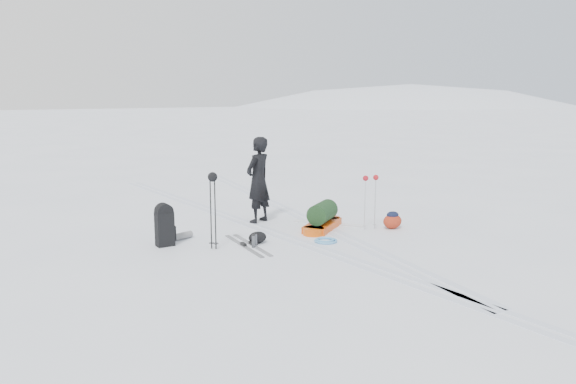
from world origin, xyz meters
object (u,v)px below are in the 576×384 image
Objects in this scene: pulk_sled at (322,219)px; ski_poles_black at (213,186)px; skier at (258,180)px; expedition_rucksack at (167,226)px.

pulk_sled is 2.91m from ski_poles_black.
skier is 2.42m from ski_poles_black.
ski_poles_black reaches higher than expedition_rucksack.
pulk_sled is at bearing -8.88° from expedition_rucksack.
pulk_sled is at bearing 98.74° from skier.
expedition_rucksack is at bearing 135.62° from pulk_sled.
pulk_sled is at bearing 0.28° from ski_poles_black.
expedition_rucksack is 1.31m from ski_poles_black.
expedition_rucksack is (-3.40, 0.53, 0.16)m from pulk_sled.
pulk_sled is 1.03× the size of ski_poles_black.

